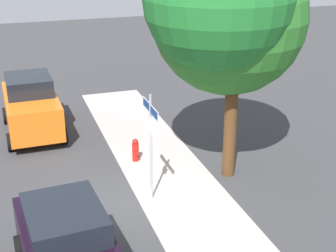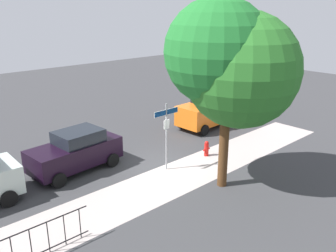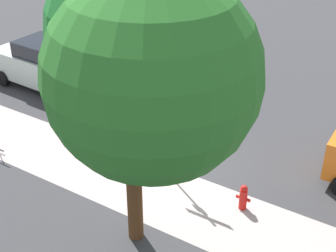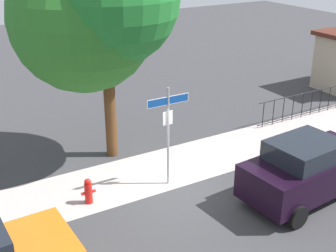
{
  "view_description": "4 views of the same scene",
  "coord_description": "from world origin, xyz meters",
  "px_view_note": "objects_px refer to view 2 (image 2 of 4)",
  "views": [
    {
      "loc": [
        11.82,
        -3.05,
        7.23
      ],
      "look_at": [
        0.38,
        0.74,
        2.36
      ],
      "focal_mm": 53.08,
      "sensor_mm": 36.0,
      "label": 1
    },
    {
      "loc": [
        10.0,
        11.46,
        7.12
      ],
      "look_at": [
        0.14,
        0.75,
        2.23
      ],
      "focal_mm": 38.28,
      "sensor_mm": 36.0,
      "label": 2
    },
    {
      "loc": [
        -6.69,
        10.84,
        8.9
      ],
      "look_at": [
        0.06,
        0.29,
        1.67
      ],
      "focal_mm": 52.98,
      "sensor_mm": 36.0,
      "label": 3
    },
    {
      "loc": [
        -6.32,
        -10.24,
        7.21
      ],
      "look_at": [
        0.32,
        1.09,
        1.59
      ],
      "focal_mm": 48.75,
      "sensor_mm": 36.0,
      "label": 4
    }
  ],
  "objects_px": {
    "car_orange": "(208,110)",
    "fire_hydrant": "(206,149)",
    "street_sign": "(166,125)",
    "shade_tree": "(231,64)",
    "car_black": "(76,151)"
  },
  "relations": [
    {
      "from": "car_orange",
      "to": "car_black",
      "type": "height_order",
      "value": "car_orange"
    },
    {
      "from": "street_sign",
      "to": "fire_hydrant",
      "type": "relative_size",
      "value": 4.0
    },
    {
      "from": "street_sign",
      "to": "fire_hydrant",
      "type": "xyz_separation_m",
      "value": [
        -2.53,
        0.2,
        -1.74
      ]
    },
    {
      "from": "street_sign",
      "to": "car_orange",
      "type": "relative_size",
      "value": 0.76
    },
    {
      "from": "street_sign",
      "to": "car_orange",
      "type": "bearing_deg",
      "value": -155.04
    },
    {
      "from": "shade_tree",
      "to": "car_black",
      "type": "bearing_deg",
      "value": -52.08
    },
    {
      "from": "shade_tree",
      "to": "fire_hydrant",
      "type": "relative_size",
      "value": 9.66
    },
    {
      "from": "street_sign",
      "to": "fire_hydrant",
      "type": "height_order",
      "value": "street_sign"
    },
    {
      "from": "street_sign",
      "to": "car_black",
      "type": "height_order",
      "value": "street_sign"
    },
    {
      "from": "car_orange",
      "to": "fire_hydrant",
      "type": "relative_size",
      "value": 5.25
    },
    {
      "from": "car_black",
      "to": "fire_hydrant",
      "type": "bearing_deg",
      "value": 148.12
    },
    {
      "from": "car_orange",
      "to": "fire_hydrant",
      "type": "height_order",
      "value": "car_orange"
    },
    {
      "from": "car_orange",
      "to": "car_black",
      "type": "xyz_separation_m",
      "value": [
        9.12,
        0.12,
        -0.12
      ]
    },
    {
      "from": "shade_tree",
      "to": "car_orange",
      "type": "xyz_separation_m",
      "value": [
        -5.03,
        -5.37,
        -3.94
      ]
    },
    {
      "from": "shade_tree",
      "to": "car_orange",
      "type": "height_order",
      "value": "shade_tree"
    }
  ]
}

